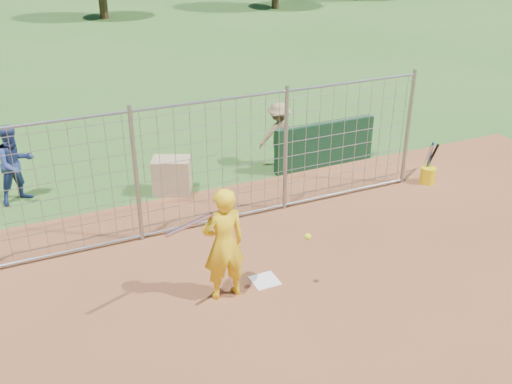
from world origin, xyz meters
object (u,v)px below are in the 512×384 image
bystander_c (279,135)px  bystander_a (16,164)px  equipment_bin (172,176)px  bucket_with_bats (428,173)px  batter (224,244)px

bystander_c → bystander_a: bearing=-7.1°
bystander_c → equipment_bin: size_ratio=1.95×
bystander_a → equipment_bin: (3.03, -0.97, -0.44)m
bystander_a → bucket_with_bats: size_ratio=1.73×
bystander_c → bucket_with_bats: bystander_c is taller
bystander_c → bucket_with_bats: size_ratio=1.60×
batter → bystander_a: batter is taller
bystander_c → equipment_bin: bystander_c is taller
bystander_a → equipment_bin: 3.22m
bystander_a → bucket_with_bats: bearing=-43.7°
bucket_with_bats → bystander_a: bearing=161.0°
batter → bystander_c: bearing=-126.1°
bystander_a → equipment_bin: bystander_a is taller
bystander_a → equipment_bin: bearing=-42.4°
batter → bucket_with_bats: batter is taller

